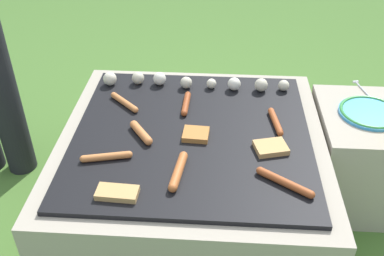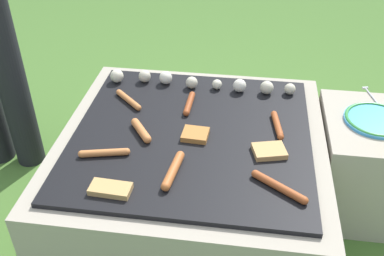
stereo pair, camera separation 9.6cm
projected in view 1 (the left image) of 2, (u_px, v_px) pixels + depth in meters
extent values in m
plane|color=#47702D|center=(192.00, 213.00, 1.89)|extent=(14.00, 14.00, 0.00)
cube|color=#A89E8C|center=(192.00, 177.00, 1.77)|extent=(0.98, 0.98, 0.40)
cube|color=black|center=(192.00, 134.00, 1.65)|extent=(0.86, 0.86, 0.02)
cube|color=#A89E8C|center=(358.00, 156.00, 1.86)|extent=(0.37, 0.45, 0.42)
cylinder|color=black|center=(1.00, 87.00, 1.88)|extent=(0.13, 0.13, 0.87)
cylinder|color=#C6753D|center=(124.00, 102.00, 1.79)|extent=(0.12, 0.12, 0.02)
sphere|color=#C6753D|center=(135.00, 110.00, 1.75)|extent=(0.02, 0.02, 0.02)
sphere|color=#C6753D|center=(114.00, 95.00, 1.84)|extent=(0.02, 0.02, 0.02)
cylinder|color=#A34C23|center=(275.00, 121.00, 1.68)|extent=(0.05, 0.15, 0.02)
sphere|color=#A34C23|center=(280.00, 132.00, 1.63)|extent=(0.02, 0.02, 0.02)
sphere|color=#A34C23|center=(271.00, 111.00, 1.74)|extent=(0.02, 0.02, 0.02)
cylinder|color=#C6753D|center=(106.00, 157.00, 1.51)|extent=(0.15, 0.06, 0.02)
sphere|color=#C6753D|center=(129.00, 154.00, 1.52)|extent=(0.02, 0.02, 0.02)
sphere|color=#C6753D|center=(83.00, 159.00, 1.50)|extent=(0.02, 0.02, 0.02)
cylinder|color=#B7602D|center=(178.00, 171.00, 1.45)|extent=(0.05, 0.16, 0.03)
sphere|color=#B7602D|center=(173.00, 188.00, 1.38)|extent=(0.03, 0.03, 0.03)
sphere|color=#B7602D|center=(184.00, 156.00, 1.51)|extent=(0.03, 0.03, 0.03)
cylinder|color=#93421E|center=(186.00, 104.00, 1.78)|extent=(0.03, 0.14, 0.03)
sphere|color=#93421E|center=(188.00, 95.00, 1.84)|extent=(0.03, 0.03, 0.03)
sphere|color=#93421E|center=(184.00, 113.00, 1.73)|extent=(0.03, 0.03, 0.03)
cylinder|color=#A34C23|center=(285.00, 182.00, 1.41)|extent=(0.16, 0.12, 0.03)
sphere|color=#A34C23|center=(311.00, 195.00, 1.36)|extent=(0.03, 0.03, 0.03)
sphere|color=#A34C23|center=(260.00, 171.00, 1.45)|extent=(0.03, 0.03, 0.03)
cylinder|color=#C6753D|center=(141.00, 133.00, 1.62)|extent=(0.09, 0.12, 0.03)
sphere|color=#C6753D|center=(134.00, 124.00, 1.66)|extent=(0.03, 0.03, 0.03)
sphere|color=#C6753D|center=(148.00, 141.00, 1.58)|extent=(0.03, 0.03, 0.03)
cube|color=#B27033|center=(196.00, 134.00, 1.62)|extent=(0.10, 0.09, 0.02)
cube|color=tan|center=(117.00, 193.00, 1.37)|extent=(0.13, 0.07, 0.02)
cube|color=tan|center=(271.00, 147.00, 1.56)|extent=(0.13, 0.11, 0.02)
sphere|color=beige|center=(110.00, 79.00, 1.92)|extent=(0.06, 0.06, 0.06)
sphere|color=beige|center=(138.00, 78.00, 1.93)|extent=(0.05, 0.05, 0.05)
sphere|color=silver|center=(160.00, 79.00, 1.92)|extent=(0.06, 0.06, 0.06)
sphere|color=beige|center=(186.00, 83.00, 1.90)|extent=(0.05, 0.05, 0.05)
sphere|color=beige|center=(211.00, 84.00, 1.90)|extent=(0.04, 0.04, 0.04)
sphere|color=silver|center=(234.00, 84.00, 1.88)|extent=(0.05, 0.05, 0.05)
sphere|color=beige|center=(261.00, 85.00, 1.87)|extent=(0.06, 0.06, 0.06)
sphere|color=beige|center=(284.00, 85.00, 1.88)|extent=(0.05, 0.05, 0.05)
cylinder|color=#338CCC|center=(370.00, 113.00, 1.74)|extent=(0.24, 0.24, 0.01)
torus|color=#338C3F|center=(370.00, 112.00, 1.74)|extent=(0.23, 0.23, 0.01)
cylinder|color=silver|center=(367.00, 93.00, 1.87)|extent=(0.05, 0.19, 0.01)
cube|color=silver|center=(356.00, 82.00, 1.95)|extent=(0.03, 0.01, 0.01)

